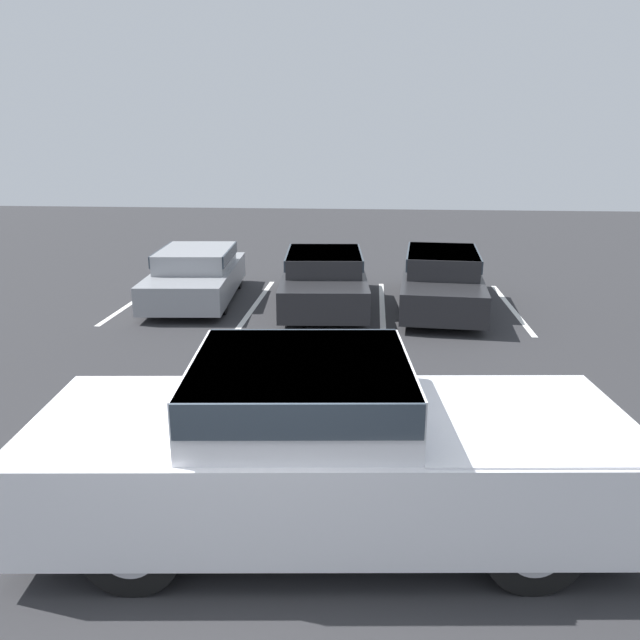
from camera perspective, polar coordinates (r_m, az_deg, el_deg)
name	(u,v)px	position (r m, az deg, el deg)	size (l,w,h in m)	color
ground_plane	(254,561)	(6.05, -6.07, -21.09)	(60.00, 60.00, 0.00)	#2D2D30
stall_stripe_a	(136,300)	(15.45, -16.44, 1.79)	(0.12, 4.41, 0.01)	white
stall_stripe_b	(257,302)	(14.65, -5.76, 1.62)	(0.12, 4.41, 0.01)	white
stall_stripe_c	(382,305)	(14.41, 5.70, 1.37)	(0.12, 4.41, 0.01)	white
stall_stripe_d	(511,308)	(14.75, 17.08, 1.07)	(0.12, 4.41, 0.01)	white
pickup_truck	(333,445)	(6.03, 1.21, -11.40)	(5.72, 2.57, 1.73)	silver
parked_sedan_a	(196,273)	(14.98, -11.24, 4.23)	(2.11, 4.38, 1.22)	gray
parked_sedan_b	(324,277)	(14.16, 0.38, 3.93)	(2.14, 4.56, 1.23)	#232326
parked_sedan_c	(442,278)	(14.33, 11.05, 3.83)	(2.05, 4.77, 1.27)	#232326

